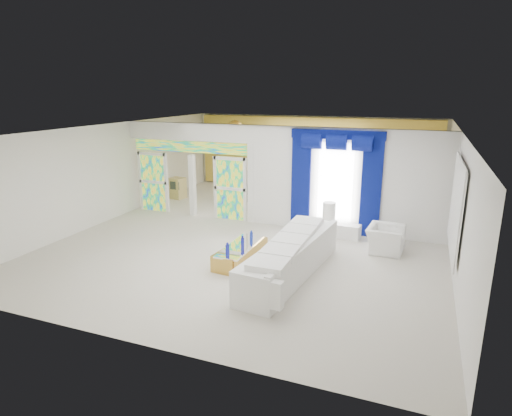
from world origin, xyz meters
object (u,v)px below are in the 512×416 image
at_px(white_sofa, 291,259).
at_px(console_table, 339,230).
at_px(grand_piano, 251,186).
at_px(coffee_table, 241,254).
at_px(armchair, 385,239).

distance_m(white_sofa, console_table, 3.01).
height_order(console_table, grand_piano, grand_piano).
xyz_separation_m(coffee_table, armchair, (3.18, 1.99, 0.13)).
bearing_deg(coffee_table, armchair, 32.07).
bearing_deg(console_table, white_sofa, -99.87).
bearing_deg(grand_piano, armchair, -43.10).
distance_m(coffee_table, console_table, 3.25).
bearing_deg(white_sofa, armchair, 57.72).
bearing_deg(white_sofa, coffee_table, 173.78).
bearing_deg(console_table, coffee_table, -125.05).
relative_size(coffee_table, armchair, 1.76).
height_order(coffee_table, grand_piano, grand_piano).
relative_size(white_sofa, coffee_table, 2.23).
bearing_deg(coffee_table, white_sofa, -12.53).
xyz_separation_m(armchair, grand_piano, (-5.36, 4.14, 0.11)).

